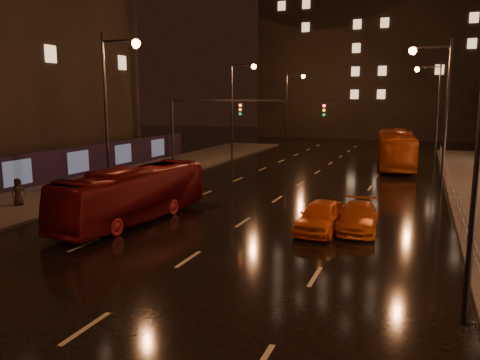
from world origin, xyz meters
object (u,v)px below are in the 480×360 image
(bus_red, at_px, (134,194))
(bus_curb, at_px, (395,149))
(taxi_near, at_px, (321,216))
(taxi_far, at_px, (358,217))
(pedestrian_c, at_px, (18,192))

(bus_red, bearing_deg, bus_curb, 70.72)
(bus_red, relative_size, bus_curb, 0.82)
(bus_red, relative_size, taxi_near, 2.30)
(taxi_far, distance_m, pedestrian_c, 18.93)
(taxi_near, bearing_deg, pedestrian_c, -172.37)
(bus_red, distance_m, taxi_far, 11.22)
(bus_red, distance_m, taxi_near, 9.47)
(bus_red, distance_m, bus_curb, 27.52)
(bus_curb, xyz_separation_m, pedestrian_c, (-19.18, -25.01, -0.75))
(bus_red, height_order, pedestrian_c, bus_red)
(bus_red, relative_size, pedestrian_c, 6.30)
(taxi_far, bearing_deg, bus_curb, 85.56)
(taxi_far, relative_size, pedestrian_c, 2.76)
(bus_red, height_order, taxi_near, bus_red)
(bus_red, xyz_separation_m, taxi_near, (9.33, 1.48, -0.65))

